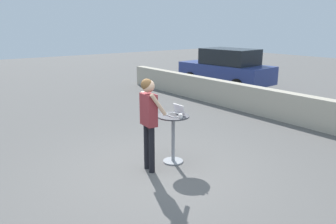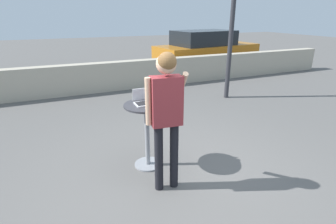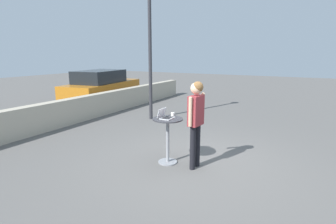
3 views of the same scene
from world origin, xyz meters
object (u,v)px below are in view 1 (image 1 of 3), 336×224
Objects in this scene: coffee_mug at (181,116)px; parked_car_further_down at (226,68)px; standing_person at (149,113)px; laptop at (175,113)px; cafe_table at (173,132)px.

parked_car_further_down reaches higher than coffee_mug.
coffee_mug is 0.06× the size of standing_person.
laptop is at bearing 167.00° from coffee_mug.
cafe_table is 0.23× the size of parked_car_further_down.
standing_person reaches higher than cafe_table.
laptop is 0.07× the size of parked_car_further_down.
parked_car_further_down reaches higher than laptop.
coffee_mug is at bearing 0.02° from cafe_table.
coffee_mug is at bearing 73.50° from standing_person.
standing_person is at bearing -85.90° from cafe_table.
standing_person is (-0.18, -0.61, 0.12)m from coffee_mug.
laptop is 0.68m from standing_person.
parked_car_further_down reaches higher than cafe_table.
coffee_mug is (0.23, 0.00, 0.38)m from cafe_table.
cafe_table is at bearing -179.98° from coffee_mug.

